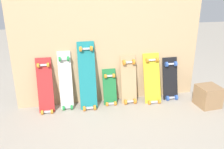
% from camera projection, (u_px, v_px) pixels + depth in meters
% --- Properties ---
extents(ground_plane, '(12.00, 12.00, 0.00)m').
position_uv_depth(ground_plane, '(111.00, 101.00, 3.32)').
color(ground_plane, '#A89E8E').
extents(plywood_wall_panel, '(2.44, 0.04, 1.59)m').
position_uv_depth(plywood_wall_panel, '(110.00, 43.00, 3.10)').
color(plywood_wall_panel, tan).
rests_on(plywood_wall_panel, ground).
extents(skateboard_red, '(0.19, 0.24, 0.74)m').
position_uv_depth(skateboard_red, '(45.00, 88.00, 2.99)').
color(skateboard_red, '#B22626').
rests_on(skateboard_red, ground).
extents(skateboard_white, '(0.16, 0.19, 0.80)m').
position_uv_depth(skateboard_white, '(66.00, 83.00, 3.06)').
color(skateboard_white, silver).
rests_on(skateboard_white, ground).
extents(skateboard_teal, '(0.22, 0.27, 0.91)m').
position_uv_depth(skateboard_teal, '(87.00, 79.00, 3.05)').
color(skateboard_teal, '#197A7F').
rests_on(skateboard_teal, ground).
extents(skateboard_green, '(0.18, 0.20, 0.54)m').
position_uv_depth(skateboard_green, '(110.00, 90.00, 3.21)').
color(skateboard_green, '#1E7238').
rests_on(skateboard_green, ground).
extents(skateboard_natural, '(0.21, 0.22, 0.70)m').
position_uv_depth(skateboard_natural, '(129.00, 82.00, 3.22)').
color(skateboard_natural, tan).
rests_on(skateboard_natural, ground).
extents(skateboard_yellow, '(0.23, 0.27, 0.72)m').
position_uv_depth(skateboard_yellow, '(152.00, 81.00, 3.25)').
color(skateboard_yellow, gold).
rests_on(skateboard_yellow, ground).
extents(skateboard_black, '(0.21, 0.22, 0.63)m').
position_uv_depth(skateboard_black, '(170.00, 81.00, 3.34)').
color(skateboard_black, black).
rests_on(skateboard_black, ground).
extents(wooden_crate, '(0.29, 0.29, 0.27)m').
position_uv_depth(wooden_crate, '(208.00, 96.00, 3.16)').
color(wooden_crate, '#99724C').
rests_on(wooden_crate, ground).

